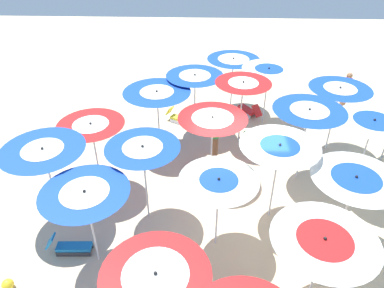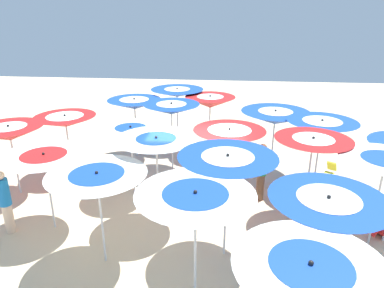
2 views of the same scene
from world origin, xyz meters
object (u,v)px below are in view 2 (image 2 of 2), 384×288
(beach_umbrella_14, at_px, (65,121))
(beach_umbrella_17, at_px, (97,180))
(beach_umbrella_18, at_px, (45,161))
(beach_ball, at_px, (128,135))
(lounger_2, at_px, (327,176))
(beachgoer_1, at_px, (5,201))
(lounger_0, at_px, (147,144))
(beach_umbrella_7, at_px, (229,136))
(beach_umbrella_6, at_px, (313,145))
(beach_umbrella_4, at_px, (177,93))
(beach_umbrella_10, at_px, (327,207))
(beach_umbrella_13, at_px, (131,133))
(beach_umbrella_2, at_px, (275,117))
(beach_umbrella_3, at_px, (210,102))
(beach_umbrella_8, at_px, (171,109))
(lounger_4, at_px, (307,227))
(beach_umbrella_19, at_px, (9,133))
(beach_umbrella_15, at_px, (309,274))
(beach_umbrella_11, at_px, (227,165))
(beach_umbrella_12, at_px, (156,144))
(beachgoer_0, at_px, (261,171))
(beach_umbrella_1, at_px, (321,127))
(beach_umbrella_5, at_px, (384,167))
(beach_umbrella_9, at_px, (134,104))
(beach_umbrella_16, at_px, (195,204))

(beach_umbrella_14, bearing_deg, beach_umbrella_17, 31.65)
(beach_umbrella_18, relative_size, beach_ball, 7.77)
(lounger_2, bearing_deg, beachgoer_1, -35.42)
(lounger_0, bearing_deg, beach_umbrella_7, 40.27)
(beach_umbrella_6, height_order, lounger_0, beach_umbrella_6)
(beach_umbrella_18, bearing_deg, beach_umbrella_17, 56.80)
(beach_umbrella_4, relative_size, beach_umbrella_17, 1.08)
(beach_umbrella_10, relative_size, beach_umbrella_13, 1.10)
(beach_umbrella_2, relative_size, beach_umbrella_3, 0.97)
(beach_umbrella_8, distance_m, lounger_4, 5.78)
(beach_umbrella_19, xyz_separation_m, lounger_4, (1.32, 8.56, -1.79))
(beach_umbrella_15, bearing_deg, beach_umbrella_11, -161.32)
(beach_umbrella_15, bearing_deg, beach_umbrella_10, 159.14)
(beach_umbrella_19, bearing_deg, beach_umbrella_12, 75.46)
(beach_umbrella_8, height_order, beachgoer_0, beach_umbrella_8)
(beach_umbrella_12, distance_m, beach_ball, 7.29)
(beach_umbrella_1, bearing_deg, beach_umbrella_5, 14.78)
(beach_umbrella_7, distance_m, beach_umbrella_14, 5.58)
(lounger_2, bearing_deg, beach_ball, -82.56)
(beach_umbrella_7, relative_size, beach_umbrella_15, 0.90)
(beach_umbrella_18, relative_size, lounger_0, 1.87)
(beach_umbrella_5, relative_size, lounger_4, 1.83)
(lounger_4, bearing_deg, beach_umbrella_9, 68.63)
(beach_umbrella_11, distance_m, beach_ball, 9.03)
(beach_umbrella_3, bearing_deg, beach_umbrella_11, 6.29)
(beach_umbrella_8, relative_size, beach_umbrella_16, 0.97)
(beach_umbrella_14, xyz_separation_m, beach_umbrella_19, (1.53, -1.03, 0.07))
(beach_umbrella_12, height_order, beach_umbrella_17, beach_umbrella_12)
(lounger_0, bearing_deg, beach_umbrella_8, 34.35)
(beach_umbrella_15, bearing_deg, beach_umbrella_14, -137.32)
(beach_umbrella_6, height_order, beach_umbrella_14, beach_umbrella_6)
(beach_umbrella_11, xyz_separation_m, beachgoer_0, (-2.67, 1.04, -1.35))
(beach_umbrella_2, height_order, beach_umbrella_14, beach_umbrella_2)
(beach_umbrella_10, distance_m, beach_umbrella_13, 6.17)
(beach_umbrella_8, bearing_deg, beach_umbrella_1, 75.93)
(beach_umbrella_13, height_order, beach_umbrella_18, beach_umbrella_13)
(beach_umbrella_11, xyz_separation_m, beachgoer_1, (-0.33, -5.53, -1.39))
(beach_umbrella_14, relative_size, beachgoer_1, 1.25)
(beach_umbrella_12, bearing_deg, beach_umbrella_14, -126.94)
(beach_umbrella_14, distance_m, beach_ball, 4.24)
(beach_umbrella_6, distance_m, beach_umbrella_18, 6.75)
(beach_umbrella_3, height_order, beach_umbrella_11, beach_umbrella_11)
(beach_umbrella_8, bearing_deg, beach_umbrella_14, -78.23)
(beach_umbrella_11, bearing_deg, beach_umbrella_13, -133.34)
(beach_umbrella_8, bearing_deg, beach_umbrella_11, 22.74)
(beach_umbrella_6, height_order, beach_umbrella_19, beach_umbrella_6)
(beach_umbrella_1, bearing_deg, beach_umbrella_2, -135.62)
(beach_umbrella_2, relative_size, beach_umbrella_8, 0.93)
(lounger_4, bearing_deg, beach_umbrella_5, -85.91)
(beach_umbrella_19, height_order, beachgoer_0, beach_umbrella_19)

